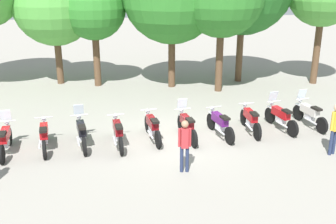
{
  "coord_description": "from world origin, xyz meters",
  "views": [
    {
      "loc": [
        -2.15,
        -13.75,
        5.96
      ],
      "look_at": [
        0.0,
        0.5,
        0.9
      ],
      "focal_mm": 43.79,
      "sensor_mm": 36.0,
      "label": 1
    }
  ],
  "objects_px": {
    "motorcycle_5": "(187,125)",
    "motorcycle_9": "(309,114)",
    "motorcycle_0": "(5,139)",
    "motorcycle_8": "(280,117)",
    "motorcycle_1": "(44,136)",
    "motorcycle_6": "(220,123)",
    "motorcycle_2": "(81,132)",
    "motorcycle_4": "(152,127)",
    "tree_2": "(94,8)",
    "motorcycle_3": "(118,132)",
    "tree_1": "(54,4)",
    "motorcycle_7": "(250,119)",
    "person_0": "(335,125)",
    "person_1": "(185,142)"
  },
  "relations": [
    {
      "from": "motorcycle_3",
      "to": "motorcycle_8",
      "type": "xyz_separation_m",
      "value": [
        6.32,
        0.66,
        0.01
      ]
    },
    {
      "from": "motorcycle_0",
      "to": "motorcycle_2",
      "type": "bearing_deg",
      "value": -87.84
    },
    {
      "from": "motorcycle_9",
      "to": "tree_2",
      "type": "distance_m",
      "value": 11.71
    },
    {
      "from": "person_0",
      "to": "motorcycle_7",
      "type": "bearing_deg",
      "value": 18.33
    },
    {
      "from": "motorcycle_3",
      "to": "motorcycle_6",
      "type": "xyz_separation_m",
      "value": [
        3.79,
        0.32,
        0.0
      ]
    },
    {
      "from": "motorcycle_1",
      "to": "motorcycle_7",
      "type": "xyz_separation_m",
      "value": [
        7.59,
        0.48,
        0.0
      ]
    },
    {
      "from": "motorcycle_0",
      "to": "motorcycle_5",
      "type": "height_order",
      "value": "same"
    },
    {
      "from": "motorcycle_7",
      "to": "tree_2",
      "type": "bearing_deg",
      "value": 37.74
    },
    {
      "from": "person_0",
      "to": "tree_1",
      "type": "xyz_separation_m",
      "value": [
        -9.95,
        10.73,
        3.16
      ]
    },
    {
      "from": "motorcycle_3",
      "to": "tree_1",
      "type": "height_order",
      "value": "tree_1"
    },
    {
      "from": "motorcycle_2",
      "to": "motorcycle_9",
      "type": "relative_size",
      "value": 1.0
    },
    {
      "from": "motorcycle_0",
      "to": "motorcycle_9",
      "type": "xyz_separation_m",
      "value": [
        11.38,
        0.88,
        0.0
      ]
    },
    {
      "from": "motorcycle_4",
      "to": "motorcycle_8",
      "type": "bearing_deg",
      "value": -94.43
    },
    {
      "from": "motorcycle_8",
      "to": "motorcycle_1",
      "type": "bearing_deg",
      "value": 83.52
    },
    {
      "from": "motorcycle_1",
      "to": "tree_1",
      "type": "bearing_deg",
      "value": -4.38
    },
    {
      "from": "motorcycle_3",
      "to": "motorcycle_7",
      "type": "height_order",
      "value": "same"
    },
    {
      "from": "motorcycle_6",
      "to": "motorcycle_4",
      "type": "bearing_deg",
      "value": 78.07
    },
    {
      "from": "motorcycle_5",
      "to": "tree_1",
      "type": "xyz_separation_m",
      "value": [
        -5.35,
        8.64,
        3.7
      ]
    },
    {
      "from": "motorcycle_6",
      "to": "motorcycle_1",
      "type": "bearing_deg",
      "value": 81.4
    },
    {
      "from": "motorcycle_6",
      "to": "motorcycle_7",
      "type": "height_order",
      "value": "same"
    },
    {
      "from": "motorcycle_1",
      "to": "motorcycle_6",
      "type": "xyz_separation_m",
      "value": [
        6.32,
        0.24,
        0.0
      ]
    },
    {
      "from": "motorcycle_8",
      "to": "motorcycle_5",
      "type": "bearing_deg",
      "value": 85.49
    },
    {
      "from": "motorcycle_7",
      "to": "person_0",
      "type": "height_order",
      "value": "person_0"
    },
    {
      "from": "motorcycle_2",
      "to": "motorcycle_8",
      "type": "height_order",
      "value": "same"
    },
    {
      "from": "motorcycle_3",
      "to": "tree_2",
      "type": "distance_m",
      "value": 8.94
    },
    {
      "from": "motorcycle_1",
      "to": "motorcycle_7",
      "type": "distance_m",
      "value": 7.61
    },
    {
      "from": "motorcycle_7",
      "to": "motorcycle_0",
      "type": "bearing_deg",
      "value": 94.27
    },
    {
      "from": "motorcycle_5",
      "to": "tree_2",
      "type": "xyz_separation_m",
      "value": [
        -3.32,
        7.88,
        3.54
      ]
    },
    {
      "from": "motorcycle_2",
      "to": "motorcycle_4",
      "type": "distance_m",
      "value": 2.54
    },
    {
      "from": "motorcycle_0",
      "to": "person_1",
      "type": "xyz_separation_m",
      "value": [
        5.75,
        -2.23,
        0.47
      ]
    },
    {
      "from": "motorcycle_5",
      "to": "motorcycle_9",
      "type": "distance_m",
      "value": 5.09
    },
    {
      "from": "tree_1",
      "to": "motorcycle_9",
      "type": "bearing_deg",
      "value": -37.96
    },
    {
      "from": "motorcycle_0",
      "to": "motorcycle_8",
      "type": "bearing_deg",
      "value": -89.13
    },
    {
      "from": "motorcycle_3",
      "to": "tree_2",
      "type": "xyz_separation_m",
      "value": [
        -0.8,
        8.16,
        3.56
      ]
    },
    {
      "from": "motorcycle_1",
      "to": "tree_1",
      "type": "xyz_separation_m",
      "value": [
        -0.3,
        8.84,
        3.71
      ]
    },
    {
      "from": "person_0",
      "to": "person_1",
      "type": "bearing_deg",
      "value": 72.87
    },
    {
      "from": "motorcycle_6",
      "to": "motorcycle_5",
      "type": "bearing_deg",
      "value": 81.09
    },
    {
      "from": "motorcycle_3",
      "to": "motorcycle_9",
      "type": "xyz_separation_m",
      "value": [
        7.59,
        0.8,
        0.01
      ]
    },
    {
      "from": "motorcycle_4",
      "to": "tree_2",
      "type": "distance_m",
      "value": 8.81
    },
    {
      "from": "motorcycle_0",
      "to": "motorcycle_3",
      "type": "xyz_separation_m",
      "value": [
        3.79,
        0.08,
        -0.01
      ]
    },
    {
      "from": "person_1",
      "to": "motorcycle_6",
      "type": "bearing_deg",
      "value": 149.81
    },
    {
      "from": "motorcycle_1",
      "to": "motorcycle_9",
      "type": "height_order",
      "value": "motorcycle_9"
    },
    {
      "from": "motorcycle_1",
      "to": "person_1",
      "type": "distance_m",
      "value": 5.1
    },
    {
      "from": "motorcycle_4",
      "to": "motorcycle_6",
      "type": "relative_size",
      "value": 1.01
    },
    {
      "from": "motorcycle_4",
      "to": "person_0",
      "type": "xyz_separation_m",
      "value": [
        5.86,
        -2.18,
        0.56
      ]
    },
    {
      "from": "motorcycle_7",
      "to": "motorcycle_3",
      "type": "bearing_deg",
      "value": 96.48
    },
    {
      "from": "tree_1",
      "to": "tree_2",
      "type": "distance_m",
      "value": 2.18
    },
    {
      "from": "motorcycle_9",
      "to": "person_1",
      "type": "relative_size",
      "value": 1.29
    },
    {
      "from": "motorcycle_0",
      "to": "tree_1",
      "type": "xyz_separation_m",
      "value": [
        0.97,
        9.0,
        3.7
      ]
    },
    {
      "from": "motorcycle_2",
      "to": "motorcycle_6",
      "type": "bearing_deg",
      "value": -96.72
    }
  ]
}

